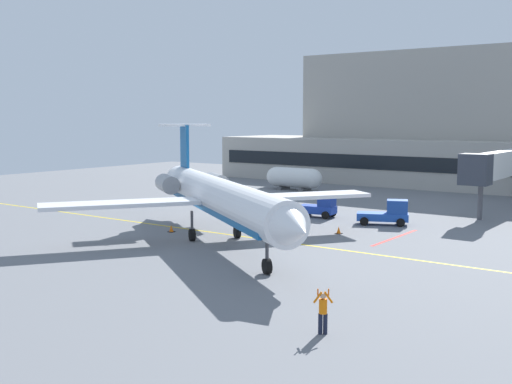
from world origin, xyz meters
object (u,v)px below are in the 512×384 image
(baggage_tug, at_px, (388,213))
(fuel_tank, at_px, (294,178))
(belt_loader, at_px, (320,207))
(marshaller, at_px, (323,311))
(regional_jet, at_px, (217,197))

(baggage_tug, relative_size, fuel_tank, 0.59)
(belt_loader, height_order, marshaller, belt_loader)
(baggage_tug, height_order, belt_loader, baggage_tug)
(baggage_tug, bearing_deg, fuel_tank, 139.71)
(regional_jet, height_order, belt_loader, regional_jet)
(regional_jet, bearing_deg, baggage_tug, 63.63)
(belt_loader, distance_m, fuel_tank, 21.78)
(belt_loader, relative_size, fuel_tank, 0.45)
(belt_loader, xyz_separation_m, marshaller, (15.85, -26.95, 0.03))
(baggage_tug, height_order, marshaller, baggage_tug)
(fuel_tank, bearing_deg, belt_loader, -51.16)
(regional_jet, relative_size, marshaller, 13.98)
(regional_jet, distance_m, baggage_tug, 15.67)
(regional_jet, bearing_deg, marshaller, -38.54)
(belt_loader, distance_m, marshaller, 31.26)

